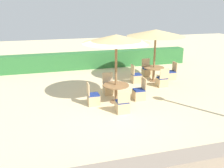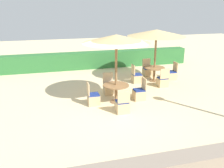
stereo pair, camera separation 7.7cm
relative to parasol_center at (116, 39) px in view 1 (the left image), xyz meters
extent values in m
plane|color=beige|center=(-0.26, -0.94, -2.56)|extent=(40.00, 40.00, 0.00)
cube|color=#2D6B33|center=(-0.26, 5.73, -2.06)|extent=(13.00, 0.70, 1.01)
cube|color=gray|center=(-0.26, -4.66, -2.35)|extent=(10.00, 0.56, 0.42)
cylinder|color=olive|center=(0.00, 0.00, -1.23)|extent=(0.10, 0.10, 2.66)
cone|color=tan|center=(0.00, 0.00, 0.01)|extent=(2.61, 2.61, 0.32)
cylinder|color=olive|center=(0.00, 0.00, -2.55)|extent=(0.48, 0.48, 0.03)
cylinder|color=olive|center=(0.00, 0.00, -2.21)|extent=(0.12, 0.12, 0.70)
cylinder|color=olive|center=(0.00, 0.00, -1.84)|extent=(1.04, 1.04, 0.04)
cube|color=tan|center=(1.00, 0.01, -2.36)|extent=(0.46, 0.46, 0.40)
cube|color=navy|center=(1.00, 0.01, -2.14)|extent=(0.42, 0.42, 0.05)
cube|color=tan|center=(1.21, 0.01, -1.87)|extent=(0.04, 0.46, 0.48)
cube|color=tan|center=(-0.93, -0.03, -2.36)|extent=(0.46, 0.46, 0.40)
cube|color=navy|center=(-0.93, -0.03, -2.14)|extent=(0.42, 0.42, 0.05)
cube|color=tan|center=(-1.14, -0.03, -1.87)|extent=(0.04, 0.46, 0.48)
cube|color=tan|center=(-0.06, -1.02, -2.36)|extent=(0.46, 0.46, 0.40)
cube|color=navy|center=(-0.06, -1.02, -2.14)|extent=(0.42, 0.42, 0.05)
cube|color=tan|center=(-0.06, -1.23, -1.87)|extent=(0.46, 0.04, 0.48)
cube|color=tan|center=(-0.04, 0.98, -2.36)|extent=(0.46, 0.46, 0.40)
cube|color=navy|center=(-0.04, 0.98, -2.14)|extent=(0.42, 0.42, 0.05)
cube|color=tan|center=(-0.04, 1.19, -1.87)|extent=(0.46, 0.04, 0.48)
cylinder|color=olive|center=(2.69, 2.26, -1.29)|extent=(0.10, 0.10, 2.54)
cone|color=tan|center=(2.69, 2.26, -0.10)|extent=(2.86, 2.86, 0.32)
cylinder|color=olive|center=(2.69, 2.26, -2.55)|extent=(0.48, 0.48, 0.03)
cylinder|color=olive|center=(2.69, 2.26, -2.22)|extent=(0.12, 0.12, 0.68)
cylinder|color=olive|center=(2.69, 2.26, -1.86)|extent=(1.05, 1.05, 0.04)
cube|color=tan|center=(3.66, 2.24, -2.36)|extent=(0.46, 0.46, 0.40)
cube|color=navy|center=(3.66, 2.24, -2.14)|extent=(0.42, 0.42, 0.05)
cube|color=tan|center=(3.87, 2.24, -1.87)|extent=(0.04, 0.46, 0.48)
cube|color=tan|center=(2.72, 3.19, -2.36)|extent=(0.46, 0.46, 0.40)
cube|color=navy|center=(2.72, 3.19, -2.14)|extent=(0.42, 0.42, 0.05)
cube|color=tan|center=(2.72, 3.40, -1.87)|extent=(0.46, 0.04, 0.48)
cube|color=tan|center=(1.73, 2.23, -2.36)|extent=(0.46, 0.46, 0.40)
cube|color=navy|center=(1.73, 2.23, -2.14)|extent=(0.42, 0.42, 0.05)
cube|color=tan|center=(1.52, 2.23, -1.87)|extent=(0.04, 0.46, 0.48)
cube|color=tan|center=(2.71, 1.33, -2.36)|extent=(0.46, 0.46, 0.40)
cube|color=navy|center=(2.71, 1.33, -2.14)|extent=(0.42, 0.42, 0.05)
cube|color=tan|center=(2.71, 1.12, -1.87)|extent=(0.46, 0.04, 0.48)
camera|label=1|loc=(-2.69, -9.09, 1.32)|focal=40.00mm
camera|label=2|loc=(-2.61, -9.11, 1.32)|focal=40.00mm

